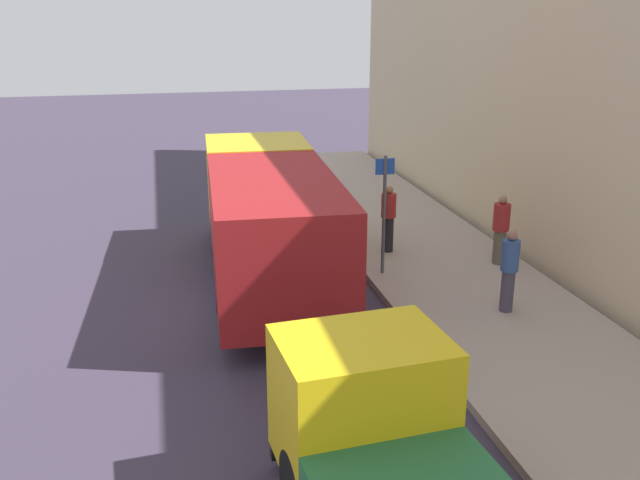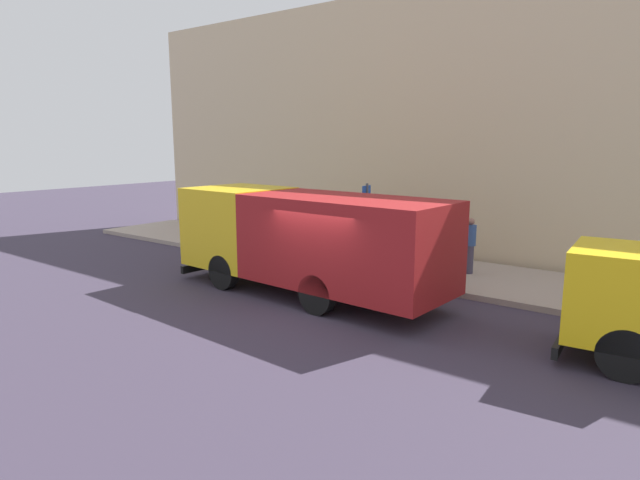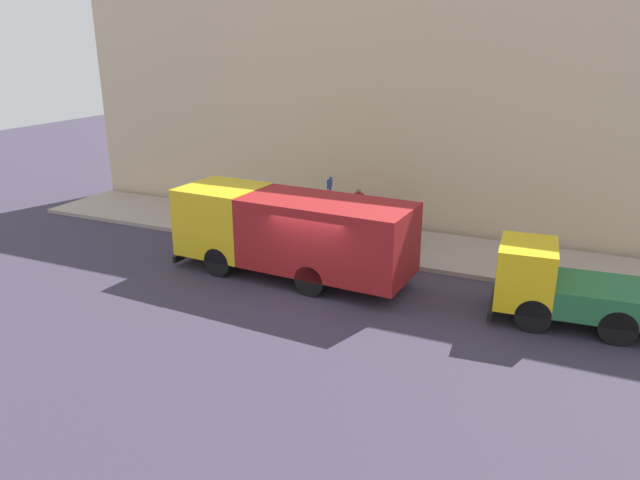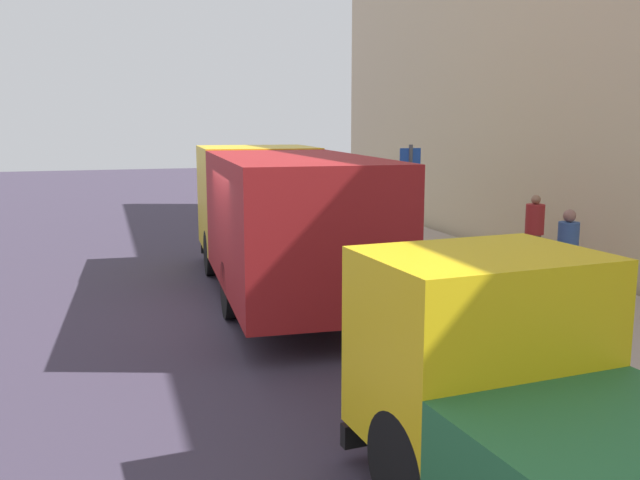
# 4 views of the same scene
# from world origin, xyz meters

# --- Properties ---
(ground) EXTENTS (80.00, 80.00, 0.00)m
(ground) POSITION_xyz_m (0.00, 0.00, 0.00)
(ground) COLOR #393142
(sidewalk) EXTENTS (4.01, 30.00, 0.16)m
(sidewalk) POSITION_xyz_m (5.00, 0.00, 0.08)
(sidewalk) COLOR #A59489
(sidewalk) RESTS_ON ground
(building_facade) EXTENTS (0.50, 30.00, 9.49)m
(building_facade) POSITION_xyz_m (7.51, 0.00, 4.75)
(building_facade) COLOR beige
(building_facade) RESTS_ON ground
(large_utility_truck) EXTENTS (2.97, 8.33, 2.82)m
(large_utility_truck) POSITION_xyz_m (0.79, 1.21, 1.62)
(large_utility_truck) COLOR yellow
(large_utility_truck) RESTS_ON ground
(small_flatbed_truck) EXTENTS (2.43, 5.06, 2.22)m
(small_flatbed_truck) POSITION_xyz_m (0.87, -7.44, 1.06)
(small_flatbed_truck) COLOR yellow
(small_flatbed_truck) RESTS_ON ground
(pedestrian_walking) EXTENTS (0.43, 0.43, 1.70)m
(pedestrian_walking) POSITION_xyz_m (3.98, 2.35, 1.06)
(pedestrian_walking) COLOR black
(pedestrian_walking) RESTS_ON sidewalk
(pedestrian_standing) EXTENTS (0.46, 0.46, 1.69)m
(pedestrian_standing) POSITION_xyz_m (6.31, 0.90, 1.04)
(pedestrian_standing) COLOR brown
(pedestrian_standing) RESTS_ON sidewalk
(pedestrian_third) EXTENTS (0.38, 0.38, 1.73)m
(pedestrian_third) POSITION_xyz_m (5.18, -1.71, 1.08)
(pedestrian_third) COLOR #423D53
(pedestrian_third) RESTS_ON sidewalk
(traffic_cone_orange) EXTENTS (0.50, 0.50, 0.72)m
(traffic_cone_orange) POSITION_xyz_m (3.49, 4.52, 0.52)
(traffic_cone_orange) COLOR orange
(traffic_cone_orange) RESTS_ON sidewalk
(street_sign_post) EXTENTS (0.44, 0.08, 2.77)m
(street_sign_post) POSITION_xyz_m (3.39, 0.92, 1.79)
(street_sign_post) COLOR #4C5156
(street_sign_post) RESTS_ON sidewalk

